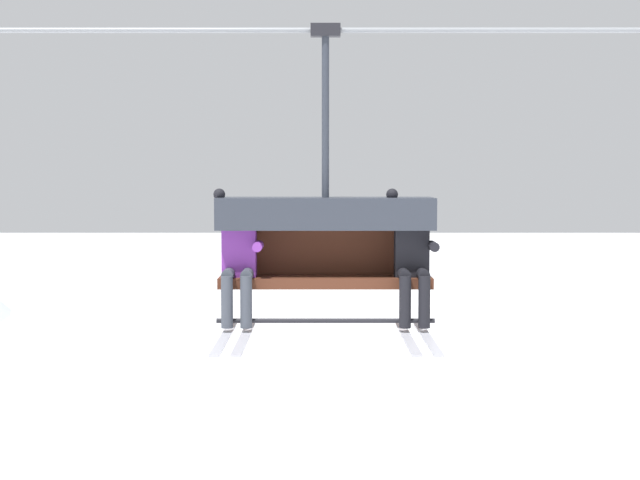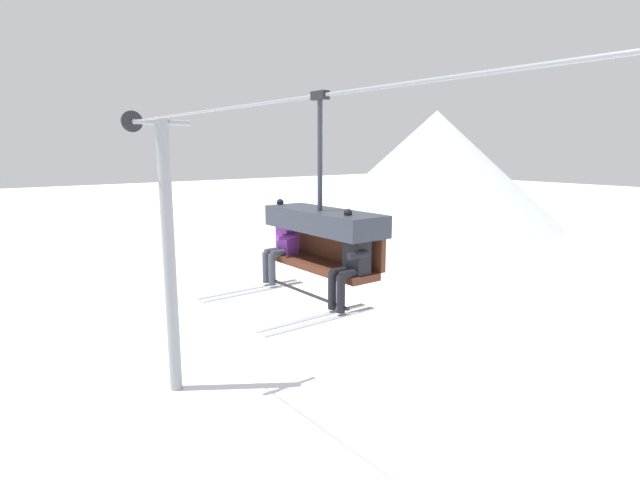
{
  "view_description": "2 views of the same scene",
  "coord_description": "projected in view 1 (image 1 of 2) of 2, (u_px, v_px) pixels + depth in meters",
  "views": [
    {
      "loc": [
        1.28,
        -10.08,
        6.49
      ],
      "look_at": [
        1.28,
        -0.82,
        5.88
      ],
      "focal_mm": 55.0,
      "sensor_mm": 36.0,
      "label": 1
    },
    {
      "loc": [
        6.9,
        -5.05,
        7.14
      ],
      "look_at": [
        1.37,
        -0.83,
        5.86
      ],
      "focal_mm": 28.0,
      "sensor_mm": 36.0,
      "label": 2
    }
  ],
  "objects": [
    {
      "name": "chairlift_chair",
      "position": [
        325.0,
        227.0,
        9.37
      ],
      "size": [
        2.06,
        0.74,
        2.78
      ],
      "color": "#512819"
    },
    {
      "name": "skier_black",
      "position": [
        412.0,
        258.0,
        9.17
      ],
      "size": [
        0.48,
        1.7,
        1.34
      ],
      "color": "black"
    },
    {
      "name": "skier_purple",
      "position": [
        238.0,
        258.0,
        9.17
      ],
      "size": [
        0.48,
        1.7,
        1.34
      ],
      "color": "purple"
    },
    {
      "name": "lift_cable",
      "position": [
        316.0,
        30.0,
        9.17
      ],
      "size": [
        18.23,
        0.05,
        0.05
      ],
      "color": "gray"
    }
  ]
}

